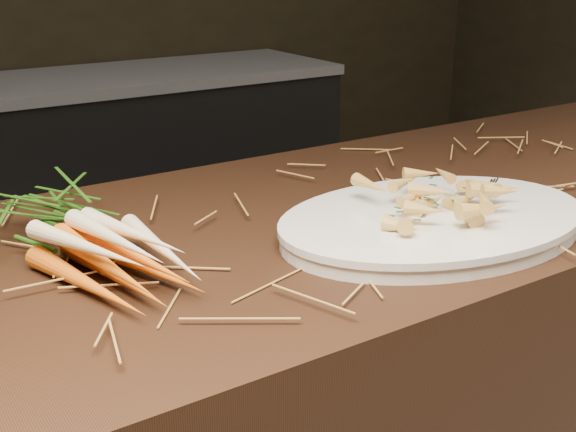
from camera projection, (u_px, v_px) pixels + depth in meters
name	position (u px, v px, depth m)	size (l,w,h in m)	color
back_counter	(119.00, 176.00, 2.97)	(1.82, 0.62, 0.84)	black
straw_bedding	(335.00, 206.00, 1.16)	(1.40, 0.60, 0.02)	olive
root_veg_bunch	(69.00, 230.00, 0.98)	(0.22, 0.46, 0.08)	#BE400D
serving_platter	(434.00, 224.00, 1.07)	(0.49, 0.33, 0.03)	white
roasted_veg_heap	(436.00, 199.00, 1.06)	(0.24, 0.17, 0.05)	#B38F40
serving_fork	(533.00, 202.00, 1.12)	(0.02, 0.18, 0.00)	silver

